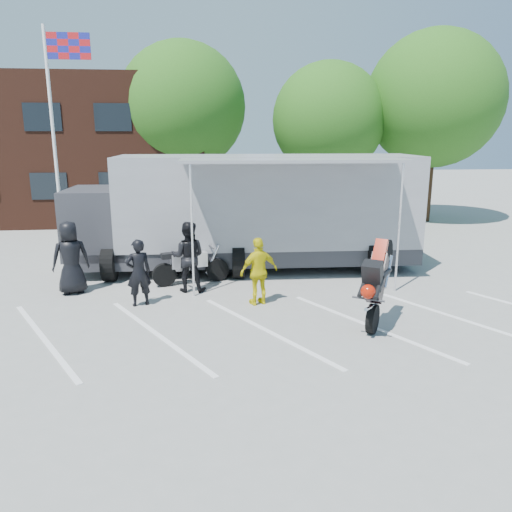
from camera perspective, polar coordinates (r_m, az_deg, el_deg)
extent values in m
plane|color=gray|center=(10.40, 0.63, -10.55)|extent=(100.00, 100.00, 0.00)
cube|color=white|center=(11.31, 0.03, -8.44)|extent=(18.09, 13.33, 0.01)
cube|color=#422015|center=(28.83, -24.50, 11.01)|extent=(18.00, 8.00, 7.00)
cylinder|color=white|center=(20.15, -22.08, 11.99)|extent=(0.12, 0.12, 8.00)
cube|color=red|center=(20.17, -20.64, 21.56)|extent=(1.50, 0.04, 0.90)
cylinder|color=#382314|center=(25.56, -8.09, 7.66)|extent=(0.50, 0.50, 3.24)
sphere|color=#225515|center=(25.46, -8.40, 16.56)|extent=(6.12, 6.12, 6.12)
cylinder|color=#382314|center=(25.32, 8.01, 7.20)|extent=(0.50, 0.50, 2.88)
sphere|color=#225515|center=(25.17, 8.29, 15.18)|extent=(5.44, 5.44, 5.44)
cylinder|color=#382314|center=(26.49, 18.94, 7.47)|extent=(0.50, 0.50, 3.42)
sphere|color=#225515|center=(26.41, 19.67, 16.50)|extent=(6.46, 6.46, 6.46)
imported|color=black|center=(14.48, -20.43, -0.19)|extent=(1.14, 0.94, 2.01)
imported|color=black|center=(12.98, -13.27, -1.86)|extent=(0.73, 0.60, 1.73)
imported|color=black|center=(13.90, -7.76, -0.08)|extent=(1.05, 0.87, 1.97)
imported|color=yellow|center=(12.72, 0.34, -1.76)|extent=(1.11, 0.75, 1.75)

